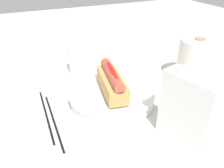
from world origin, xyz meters
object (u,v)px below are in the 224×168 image
Objects in this scene: serving_bowl at (112,95)px; water_glass at (79,60)px; hotdog_front at (112,81)px; napkin_box at (188,110)px; paper_towel_roll at (196,61)px; chopstick_far at (46,114)px; chopstick_near at (54,120)px.

water_glass reaches higher than serving_bowl.
hotdog_front reaches higher than serving_bowl.
water_glass is 0.41m from napkin_box.
paper_towel_roll is at bearing 90.90° from hotdog_front.
water_glass is (-0.20, -0.03, 0.02)m from serving_bowl.
napkin_box reaches higher than serving_bowl.
paper_towel_roll is 0.61× the size of chopstick_far.
serving_bowl is 0.17m from chopstick_far.
water_glass is 0.36m from paper_towel_roll.
water_glass is at bearing 144.39° from chopstick_far.
napkin_box is 0.30m from chopstick_near.
water_glass is 0.26m from chopstick_near.
water_glass is 0.41× the size of chopstick_near.
water_glass is (-0.20, -0.03, -0.02)m from hotdog_front.
paper_towel_roll is at bearing 90.90° from serving_bowl.
water_glass is at bearing -172.89° from hotdog_front.
hotdog_front is at bearing -172.08° from napkin_box.
hotdog_front is 0.71× the size of chopstick_near.
serving_bowl is at bearing 88.31° from chopstick_far.
serving_bowl is 0.16m from chopstick_near.
water_glass is at bearing 149.93° from chopstick_near.
serving_bowl reaches higher than chopstick_far.
napkin_box reaches higher than chopstick_far.
chopstick_far is at bearing -90.72° from paper_towel_roll.
hotdog_front is at bearing 88.31° from chopstick_far.
serving_bowl is 1.44× the size of hotdog_front.
chopstick_near is 0.03m from chopstick_far.
serving_bowl is at bearing -89.10° from paper_towel_roll.
hotdog_front reaches higher than water_glass.
chopstick_near is at bearing -82.84° from hotdog_front.
serving_bowl is 0.28m from paper_towel_roll.
serving_bowl is 0.04m from hotdog_front.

